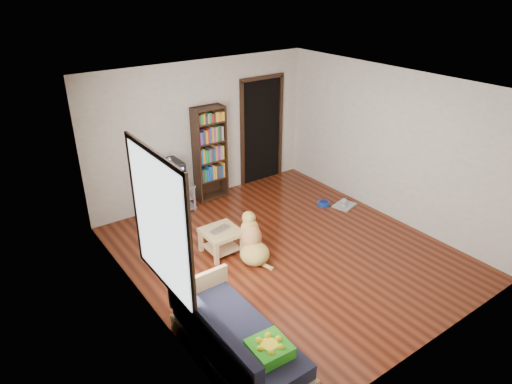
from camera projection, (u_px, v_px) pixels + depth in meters
ground at (286, 252)px, 7.16m from camera, size 5.00×5.00×0.00m
ceiling at (291, 86)px, 6.02m from camera, size 5.00×5.00×0.00m
wall_back at (202, 132)px, 8.41m from camera, size 4.50×0.00×4.50m
wall_front at (440, 255)px, 4.77m from camera, size 4.50×0.00×4.50m
wall_left at (142, 221)px, 5.41m from camera, size 0.00×5.00×5.00m
wall_right at (390, 145)px, 7.77m from camera, size 0.00×5.00×5.00m
green_cushion at (269, 349)px, 4.67m from camera, size 0.42×0.42×0.13m
laptop at (222, 230)px, 6.94m from camera, size 0.36×0.27×0.03m
dog_bowl at (324, 203)px, 8.56m from camera, size 0.22×0.22×0.08m
grey_rag at (345, 205)px, 8.54m from camera, size 0.47×0.41×0.03m
window at (160, 223)px, 4.96m from camera, size 0.03×1.46×1.70m
doorway at (262, 128)px, 9.19m from camera, size 1.03×0.05×2.19m
tv_stand at (169, 199)px, 8.21m from camera, size 0.90×0.45×0.50m
crt_tv at (166, 175)px, 8.02m from camera, size 0.55×0.52×0.58m
bookshelf at (210, 149)px, 8.46m from camera, size 0.60×0.30×1.80m
sofa at (234, 343)px, 5.05m from camera, size 0.80×1.80×0.80m
coffee_table at (221, 237)px, 7.02m from camera, size 0.55×0.55×0.40m
dog at (252, 242)px, 6.92m from camera, size 0.58×0.87×0.71m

